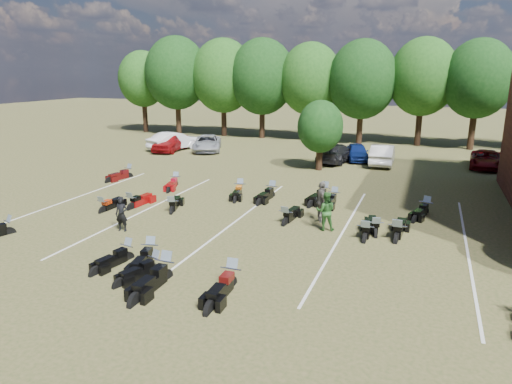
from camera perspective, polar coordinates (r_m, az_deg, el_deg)
The scene contains 34 objects.
ground at distance 18.09m, azimuth 2.65°, elevation -7.46°, with size 160.00×160.00×0.00m, color brown.
car_0 at distance 40.99m, azimuth -10.61°, elevation 6.18°, with size 1.90×4.73×1.61m, color maroon.
car_1 at distance 41.50m, azimuth -10.20°, elevation 6.30°, with size 1.70×4.87×1.60m, color white.
car_2 at distance 40.53m, azimuth -6.12°, elevation 6.09°, with size 2.29×4.96×1.38m, color #9A9CA2.
car_3 at distance 35.90m, azimuth 9.96°, elevation 4.84°, with size 2.01×4.94×1.43m, color black.
car_4 at distance 36.86m, azimuth 12.52°, elevation 4.90°, with size 1.57×3.91×1.33m, color navy.
car_5 at distance 35.60m, azimuth 15.53°, elevation 4.52°, with size 1.63×4.66×1.54m, color beige.
car_6 at distance 37.14m, azimuth 26.83°, elevation 3.66°, with size 2.11×4.57×1.27m, color #5A0509.
person_black at distance 20.92m, azimuth -16.46°, elevation -2.68°, with size 0.57×0.37×1.55m, color black.
person_green at distance 20.40m, azimuth 8.68°, elevation -2.37°, with size 0.85×0.66×1.75m, color #275A21.
person_grey at distance 21.46m, azimuth 8.20°, elevation -1.22°, with size 1.14×0.47×1.94m, color #5D5850.
motorcycle_0 at distance 22.66m, azimuth -28.49°, elevation -4.63°, with size 0.67×2.09×1.17m, color black, non-canonical shape.
motorcycle_1 at distance 18.01m, azimuth -15.75°, elevation -8.14°, with size 0.66×2.08×1.16m, color black, non-canonical shape.
motorcycle_2 at distance 16.74m, azimuth -12.53°, elevation -9.75°, with size 0.64×2.01×1.12m, color black, non-canonical shape.
motorcycle_3 at distance 17.79m, azimuth -13.02°, elevation -8.24°, with size 0.71×2.21×1.23m, color black, non-canonical shape.
motorcycle_4 at distance 16.11m, azimuth -11.21°, elevation -10.68°, with size 0.79×2.48×1.38m, color black, non-canonical shape.
motorcycle_5 at distance 15.36m, azimuth -3.10°, elevation -11.73°, with size 0.76×2.38×1.33m, color black, non-canonical shape.
motorcycle_7 at distance 24.30m, azimuth -15.28°, elevation -2.06°, with size 0.72×2.27×1.27m, color maroon, non-canonical shape.
motorcycle_8 at distance 24.19m, azimuth -18.56°, elevation -2.40°, with size 0.66×2.08×1.16m, color black, non-canonical shape.
motorcycle_9 at distance 23.20m, azimuth -10.45°, elevation -2.58°, with size 0.72×2.25×1.25m, color black, non-canonical shape.
motorcycle_10 at distance 21.17m, azimuth 3.68°, elevation -4.07°, with size 0.71×2.24×1.25m, color black, non-canonical shape.
motorcycle_11 at distance 19.69m, azimuth 13.42°, elevation -5.96°, with size 0.74×2.33×1.30m, color black, non-canonical shape.
motorcycle_12 at distance 20.38m, azimuth 14.65°, elevation -5.32°, with size 0.70×2.19×1.22m, color black, non-canonical shape.
motorcycle_13 at distance 19.98m, azimuth 17.11°, elevation -5.91°, with size 0.80×2.50×1.39m, color black, non-canonical shape.
motorcycle_14 at distance 31.49m, azimuth -15.60°, elevation 1.77°, with size 0.72×2.26×1.26m, color #420A09, non-canonical shape.
motorcycle_15 at distance 28.56m, azimuth -9.98°, elevation 0.77°, with size 0.68×2.14×1.19m, color maroon, non-canonical shape.
motorcycle_16 at distance 25.64m, azimuth 1.96°, elevation -0.63°, with size 0.74×2.32×1.29m, color black, non-canonical shape.
motorcycle_17 at distance 26.23m, azimuth -2.01°, elevation -0.28°, with size 0.72×2.25×1.25m, color black, non-canonical shape.
motorcycle_18 at distance 24.89m, azimuth 9.71°, elevation -1.33°, with size 0.68×2.15×1.20m, color black, non-canonical shape.
motorcycle_19 at distance 25.52m, azimuth 8.48°, elevation -0.87°, with size 0.77×2.43×1.35m, color black, non-canonical shape.
motorcycle_20 at distance 24.18m, azimuth 20.39°, elevation -2.57°, with size 0.70×2.20×1.23m, color black, non-canonical shape.
tree_line at distance 45.32m, azimuth 13.46°, elevation 13.85°, with size 56.00×6.00×9.79m.
young_tree_midfield at distance 32.43m, azimuth 8.04°, elevation 8.10°, with size 3.20×3.20×4.70m.
parking_lines at distance 21.71m, azimuth -2.39°, elevation -3.54°, with size 20.10×14.00×0.01m.
Camera 1 is at (5.18, -15.89, 6.90)m, focal length 32.00 mm.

